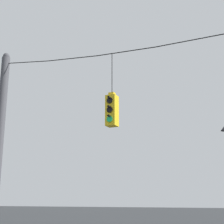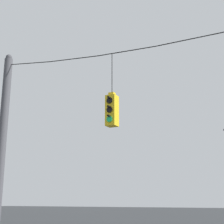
% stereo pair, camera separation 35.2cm
% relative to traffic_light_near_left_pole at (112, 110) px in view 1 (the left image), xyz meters
% --- Properties ---
extents(span_wire, '(14.46, 0.03, 0.55)m').
position_rel_traffic_light_near_left_pole_xyz_m(span_wire, '(2.57, -0.00, 2.10)').
color(span_wire, black).
extents(traffic_light_near_left_pole, '(0.34, 0.58, 2.51)m').
position_rel_traffic_light_near_left_pole_xyz_m(traffic_light_near_left_pole, '(0.00, 0.00, 0.00)').
color(traffic_light_near_left_pole, yellow).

